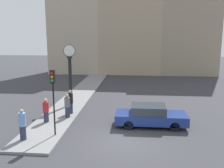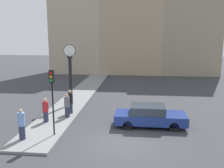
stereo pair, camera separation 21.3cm
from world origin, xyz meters
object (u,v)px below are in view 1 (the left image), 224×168
(traffic_light_near, at_px, (53,89))
(pedestrian_grey_jacket, at_px, (67,106))
(street_clock, at_px, (70,74))
(sedan_car, at_px, (150,116))
(pedestrian_red_top, at_px, (46,110))
(pedestrian_blue_stripe, at_px, (22,125))
(pedestrian_black_jacket, at_px, (70,102))

(traffic_light_near, distance_m, pedestrian_grey_jacket, 3.78)
(traffic_light_near, distance_m, street_clock, 6.60)
(sedan_car, height_order, pedestrian_red_top, pedestrian_red_top)
(traffic_light_near, height_order, street_clock, street_clock)
(street_clock, bearing_deg, pedestrian_red_top, -97.25)
(street_clock, bearing_deg, pedestrian_blue_stripe, -96.40)
(sedan_car, bearing_deg, pedestrian_red_top, -177.65)
(pedestrian_blue_stripe, bearing_deg, traffic_light_near, 27.90)
(traffic_light_near, bearing_deg, pedestrian_grey_jacket, 92.35)
(traffic_light_near, bearing_deg, street_clock, 96.48)
(sedan_car, bearing_deg, street_clock, 147.29)
(pedestrian_blue_stripe, bearing_deg, pedestrian_grey_jacket, 70.58)
(pedestrian_grey_jacket, height_order, pedestrian_blue_stripe, pedestrian_blue_stripe)
(pedestrian_blue_stripe, bearing_deg, sedan_car, 24.13)
(sedan_car, xyz_separation_m, pedestrian_black_jacket, (-5.85, 1.76, 0.33))
(pedestrian_grey_jacket, relative_size, pedestrian_blue_stripe, 0.96)
(pedestrian_black_jacket, bearing_deg, sedan_car, -16.78)
(pedestrian_black_jacket, height_order, pedestrian_red_top, pedestrian_black_jacket)
(pedestrian_red_top, xyz_separation_m, pedestrian_grey_jacket, (1.17, 1.12, 0.04))
(pedestrian_black_jacket, relative_size, pedestrian_blue_stripe, 1.01)
(sedan_car, distance_m, street_clock, 7.92)
(sedan_car, distance_m, pedestrian_black_jacket, 6.12)
(street_clock, distance_m, pedestrian_blue_stripe, 7.64)
(pedestrian_grey_jacket, bearing_deg, street_clock, 100.48)
(pedestrian_black_jacket, bearing_deg, pedestrian_red_top, -119.22)
(sedan_car, height_order, pedestrian_blue_stripe, pedestrian_blue_stripe)
(street_clock, height_order, pedestrian_black_jacket, street_clock)
(pedestrian_blue_stripe, bearing_deg, pedestrian_red_top, 84.86)
(pedestrian_red_top, height_order, pedestrian_blue_stripe, pedestrian_blue_stripe)
(pedestrian_red_top, distance_m, pedestrian_blue_stripe, 2.98)
(sedan_car, bearing_deg, traffic_light_near, -156.96)
(pedestrian_black_jacket, distance_m, pedestrian_grey_jacket, 0.94)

